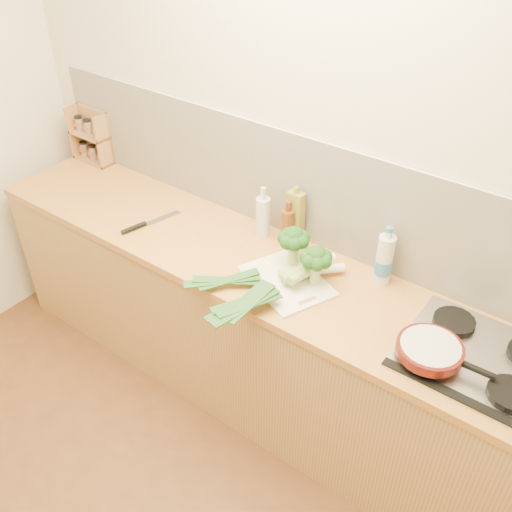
{
  "coord_description": "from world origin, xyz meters",
  "views": [
    {
      "loc": [
        1.23,
        -0.52,
        2.52
      ],
      "look_at": [
        0.03,
        1.1,
        1.02
      ],
      "focal_mm": 40.0,
      "sensor_mm": 36.0,
      "label": 1
    }
  ],
  "objects": [
    {
      "name": "broccoli_left",
      "position": [
        0.12,
        1.27,
        1.05
      ],
      "size": [
        0.15,
        0.15,
        0.2
      ],
      "color": "#ACC573",
      "rests_on": "chopping_board"
    },
    {
      "name": "glass_bottle",
      "position": [
        -0.14,
        1.39,
        1.01
      ],
      "size": [
        0.07,
        0.07,
        0.27
      ],
      "color": "silver",
      "rests_on": "counter"
    },
    {
      "name": "oil_tin",
      "position": [
        0.01,
        1.44,
        1.04
      ],
      "size": [
        0.08,
        0.05,
        0.31
      ],
      "color": "olive",
      "rests_on": "counter"
    },
    {
      "name": "leek_front",
      "position": [
        0.14,
        1.15,
        0.94
      ],
      "size": [
        0.53,
        0.56,
        0.04
      ],
      "rotation": [
        0.0,
        0.0,
        -0.76
      ],
      "color": "white",
      "rests_on": "chopping_board"
    },
    {
      "name": "skillet",
      "position": [
        0.86,
        1.08,
        0.96
      ],
      "size": [
        0.37,
        0.25,
        0.04
      ],
      "rotation": [
        0.0,
        0.0,
        0.04
      ],
      "color": "#51130D",
      "rests_on": "gas_hob"
    },
    {
      "name": "room_shell",
      "position": [
        0.0,
        1.49,
        1.17
      ],
      "size": [
        3.5,
        3.5,
        3.5
      ],
      "color": "beige",
      "rests_on": "ground"
    },
    {
      "name": "leek_back",
      "position": [
        0.22,
        1.1,
        0.97
      ],
      "size": [
        0.21,
        0.68,
        0.04
      ],
      "rotation": [
        0.0,
        0.0,
        -0.23
      ],
      "color": "white",
      "rests_on": "chopping_board"
    },
    {
      "name": "broccoli_right",
      "position": [
        0.27,
        1.21,
        1.05
      ],
      "size": [
        0.14,
        0.14,
        0.19
      ],
      "color": "#ACC573",
      "rests_on": "chopping_board"
    },
    {
      "name": "amber_bottle",
      "position": [
        -0.0,
        1.4,
        1.0
      ],
      "size": [
        0.06,
        0.06,
        0.24
      ],
      "color": "#602F12",
      "rests_on": "counter"
    },
    {
      "name": "chopping_board",
      "position": [
        0.16,
        1.15,
        0.91
      ],
      "size": [
        0.48,
        0.43,
        0.01
      ],
      "primitive_type": "cube",
      "rotation": [
        0.0,
        0.0,
        -0.4
      ],
      "color": "white",
      "rests_on": "counter"
    },
    {
      "name": "counter",
      "position": [
        0.0,
        1.2,
        0.45
      ],
      "size": [
        3.2,
        0.62,
        0.9
      ],
      "color": "#AD8948",
      "rests_on": "ground"
    },
    {
      "name": "spice_rack",
      "position": [
        -1.45,
        1.44,
        1.04
      ],
      "size": [
        0.27,
        0.11,
        0.32
      ],
      "color": "#AD774A",
      "rests_on": "counter"
    },
    {
      "name": "chefs_knife",
      "position": [
        -0.69,
        1.08,
        0.91
      ],
      "size": [
        0.12,
        0.34,
        0.03
      ],
      "rotation": [
        0.0,
        0.0,
        -0.25
      ],
      "color": "silver",
      "rests_on": "counter"
    },
    {
      "name": "gas_hob",
      "position": [
        1.02,
        1.2,
        0.91
      ],
      "size": [
        0.58,
        0.5,
        0.04
      ],
      "color": "silver",
      "rests_on": "counter"
    },
    {
      "name": "leek_mid",
      "position": [
        0.17,
        1.09,
        0.95
      ],
      "size": [
        0.21,
        0.64,
        0.04
      ],
      "rotation": [
        0.0,
        0.0,
        -0.24
      ],
      "color": "white",
      "rests_on": "chopping_board"
    },
    {
      "name": "water_bottle",
      "position": [
        0.5,
        1.41,
        1.01
      ],
      "size": [
        0.08,
        0.08,
        0.27
      ],
      "color": "silver",
      "rests_on": "counter"
    }
  ]
}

